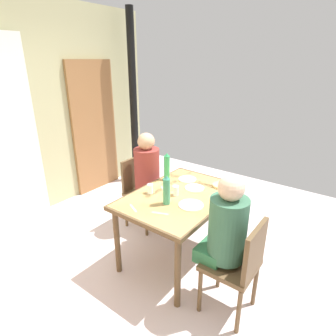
{
  "coord_description": "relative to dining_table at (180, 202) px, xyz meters",
  "views": [
    {
      "loc": [
        -1.74,
        -1.35,
        2.0
      ],
      "look_at": [
        0.33,
        0.2,
        0.99
      ],
      "focal_mm": 29.99,
      "sensor_mm": 36.0,
      "label": 1
    }
  ],
  "objects": [
    {
      "name": "curtain_panel",
      "position": [
        -0.71,
        2.08,
        0.49
      ],
      "size": [
        0.9,
        0.03,
        2.3
      ],
      "primitive_type": "cube",
      "color": "white",
      "rests_on": "ground_plane"
    },
    {
      "name": "person_near_diner",
      "position": [
        -0.31,
        -0.64,
        0.12
      ],
      "size": [
        0.3,
        0.37,
        0.77
      ],
      "color": "#2F6F46",
      "rests_on": "ground_plane"
    },
    {
      "name": "drinking_glass_by_near_diner",
      "position": [
        -0.03,
        0.03,
        0.13
      ],
      "size": [
        0.06,
        0.06,
        0.1
      ],
      "primitive_type": "cylinder",
      "color": "silver",
      "rests_on": "dining_table"
    },
    {
      "name": "dining_table",
      "position": [
        0.0,
        0.0,
        0.0
      ],
      "size": [
        1.23,
        0.86,
        0.74
      ],
      "color": "brown",
      "rests_on": "ground_plane"
    },
    {
      "name": "dinner_plate_near_left",
      "position": [
        0.21,
        -0.04,
        0.09
      ],
      "size": [
        0.2,
        0.2,
        0.01
      ],
      "primitive_type": "cylinder",
      "color": "white",
      "rests_on": "dining_table"
    },
    {
      "name": "ground_plane",
      "position": [
        -0.33,
        -0.05,
        -0.66
      ],
      "size": [
        5.8,
        5.8,
        0.0
      ],
      "primitive_type": "plane",
      "color": "silver"
    },
    {
      "name": "chair_near_diner",
      "position": [
        -0.31,
        -0.78,
        -0.16
      ],
      "size": [
        0.4,
        0.4,
        0.87
      ],
      "color": "brown",
      "rests_on": "ground_plane"
    },
    {
      "name": "person_far_diner",
      "position": [
        0.26,
        0.64,
        0.12
      ],
      "size": [
        0.3,
        0.37,
        0.77
      ],
      "rotation": [
        0.0,
        0.0,
        3.14
      ],
      "color": "brown",
      "rests_on": "ground_plane"
    },
    {
      "name": "stove_pipe_column",
      "position": [
        1.3,
        1.83,
        0.7
      ],
      "size": [
        0.12,
        0.12,
        2.73
      ],
      "primitive_type": "cylinder",
      "color": "black",
      "rests_on": "ground_plane"
    },
    {
      "name": "cutlery_fork_near",
      "position": [
        -0.4,
        -0.07,
        0.08
      ],
      "size": [
        0.07,
        0.15,
        0.0
      ],
      "primitive_type": "cube",
      "rotation": [
        0.0,
        0.0,
        5.08
      ],
      "color": "silver",
      "rests_on": "dining_table"
    },
    {
      "name": "dinner_plate_near_right",
      "position": [
        -0.12,
        -0.21,
        0.09
      ],
      "size": [
        0.23,
        0.23,
        0.01
      ],
      "primitive_type": "cylinder",
      "color": "white",
      "rests_on": "dining_table"
    },
    {
      "name": "dinner_plate_far_center",
      "position": [
        0.36,
        0.15,
        0.09
      ],
      "size": [
        0.2,
        0.2,
        0.01
      ],
      "primitive_type": "cylinder",
      "color": "white",
      "rests_on": "dining_table"
    },
    {
      "name": "cutlery_knife_far",
      "position": [
        -0.48,
        0.18,
        0.08
      ],
      "size": [
        0.08,
        0.14,
        0.0
      ],
      "primitive_type": "cube",
      "rotation": [
        0.0,
        0.0,
        4.24
      ],
      "color": "silver",
      "rests_on": "dining_table"
    },
    {
      "name": "drinking_glass_by_far_diner",
      "position": [
        -0.15,
        0.26,
        0.13
      ],
      "size": [
        0.06,
        0.06,
        0.1
      ],
      "primitive_type": "cylinder",
      "color": "silver",
      "rests_on": "dining_table"
    },
    {
      "name": "cutlery_knife_near",
      "position": [
        -0.01,
        0.2,
        0.08
      ],
      "size": [
        0.1,
        0.13,
        0.0
      ],
      "primitive_type": "cube",
      "rotation": [
        0.0,
        0.0,
        0.96
      ],
      "color": "silver",
      "rests_on": "dining_table"
    },
    {
      "name": "water_bottle_green_far",
      "position": [
        -0.22,
        -0.0,
        0.22
      ],
      "size": [
        0.07,
        0.07,
        0.28
      ],
      "color": "#358564",
      "rests_on": "dining_table"
    },
    {
      "name": "door_wooden",
      "position": [
        0.69,
        2.1,
        0.34
      ],
      "size": [
        0.8,
        0.05,
        2.0
      ],
      "primitive_type": "cube",
      "color": "#96643A",
      "rests_on": "ground_plane"
    },
    {
      "name": "wall_back",
      "position": [
        -0.33,
        2.18,
        0.7
      ],
      "size": [
        4.18,
        0.1,
        2.73
      ],
      "primitive_type": "cube",
      "color": "tan",
      "rests_on": "ground_plane"
    },
    {
      "name": "water_bottle_green_near",
      "position": [
        0.23,
        0.34,
        0.23
      ],
      "size": [
        0.06,
        0.06,
        0.31
      ],
      "color": "#2F9954",
      "rests_on": "dining_table"
    },
    {
      "name": "chair_far_diner",
      "position": [
        0.26,
        0.78,
        -0.16
      ],
      "size": [
        0.4,
        0.4,
        0.87
      ],
      "rotation": [
        0.0,
        0.0,
        3.14
      ],
      "color": "brown",
      "rests_on": "ground_plane"
    },
    {
      "name": "bread_plate_sliced",
      "position": [
        0.43,
        -0.23,
        0.09
      ],
      "size": [
        0.19,
        0.19,
        0.02
      ],
      "primitive_type": "cylinder",
      "color": "#DBB77A",
      "rests_on": "dining_table"
    }
  ]
}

